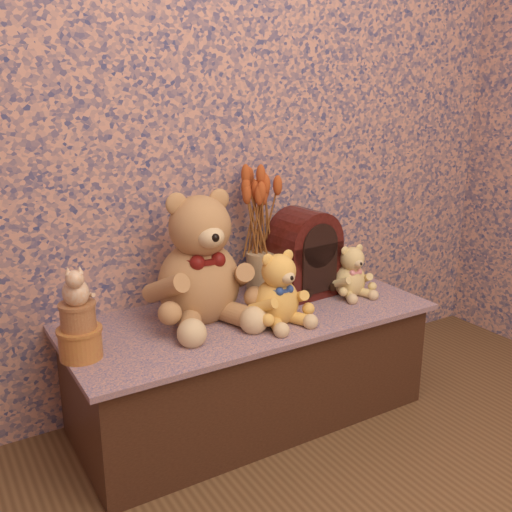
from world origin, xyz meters
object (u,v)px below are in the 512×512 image
Objects in this scene: ceramic_vase at (260,275)px; cat_figurine at (75,284)px; cathedral_radio at (304,252)px; teddy_large at (198,251)px; teddy_medium at (276,284)px; teddy_small at (350,268)px; biscuit_tin_lower at (80,343)px.

cat_figurine reaches higher than ceramic_vase.
cat_figurine is at bearing -177.94° from cathedral_radio.
teddy_large reaches higher than cat_figurine.
teddy_medium reaches higher than ceramic_vase.
teddy_large is 2.74× the size of ceramic_vase.
teddy_medium is 2.15× the size of cat_figurine.
teddy_medium is 1.26× the size of teddy_small.
teddy_small is 1.10m from cat_figurine.
ceramic_vase is (-0.17, 0.06, -0.08)m from cathedral_radio.
teddy_small is 1.21× the size of ceramic_vase.
teddy_medium is at bearing 5.81° from cat_figurine.
teddy_medium is at bearing -148.62° from cathedral_radio.
teddy_small is (0.63, -0.10, -0.14)m from teddy_large.
cat_figurine reaches higher than biscuit_tin_lower.
cathedral_radio is (0.47, 0.00, -0.08)m from teddy_large.
teddy_small reaches higher than biscuit_tin_lower.
cathedral_radio is at bearing 18.58° from cat_figurine.
cathedral_radio reaches higher than teddy_medium.
teddy_small is (0.41, 0.08, -0.03)m from teddy_medium.
cathedral_radio is 1.91× the size of ceramic_vase.
ceramic_vase is (-0.33, 0.17, -0.02)m from teddy_small.
teddy_medium is at bearing -164.57° from teddy_small.
teddy_small is 1.10m from biscuit_tin_lower.
ceramic_vase is at bearing 154.44° from cathedral_radio.
biscuit_tin_lower is 1.01× the size of cat_figurine.
teddy_large is 1.79× the size of teddy_medium.
teddy_small is 1.69× the size of biscuit_tin_lower.
cat_figurine is (0.00, 0.00, 0.20)m from biscuit_tin_lower.
ceramic_vase is 0.80m from cat_figurine.
cat_figurine is (-0.77, -0.17, 0.15)m from ceramic_vase.
cathedral_radio is 2.66× the size of biscuit_tin_lower.
cathedral_radio reaches higher than ceramic_vase.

